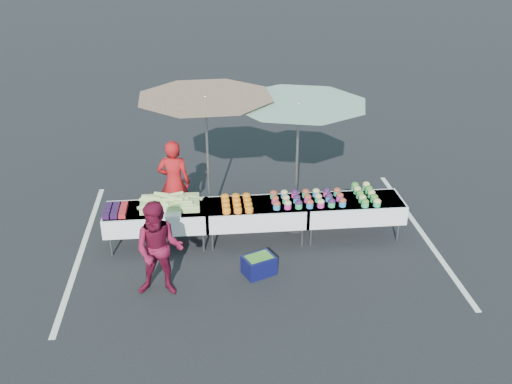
{
  "coord_description": "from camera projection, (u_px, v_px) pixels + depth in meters",
  "views": [
    {
      "loc": [
        -0.9,
        -9.18,
        5.51
      ],
      "look_at": [
        0.0,
        0.0,
        1.0
      ],
      "focal_mm": 40.0,
      "sensor_mm": 36.0,
      "label": 1
    }
  ],
  "objects": [
    {
      "name": "storage_bin",
      "position": [
        259.0,
        265.0,
        9.63
      ],
      "size": [
        0.62,
        0.55,
        0.34
      ],
      "rotation": [
        0.0,
        0.0,
        0.41
      ],
      "color": "#0B0E3B",
      "rests_on": "ground"
    },
    {
      "name": "umbrella_right",
      "position": [
        299.0,
        114.0,
        10.12
      ],
      "size": [
        2.78,
        2.78,
        2.55
      ],
      "rotation": [
        0.0,
        0.0,
        0.12
      ],
      "color": "black",
      "rests_on": "ground"
    },
    {
      "name": "stripe_right",
      "position": [
        421.0,
        231.0,
        10.98
      ],
      "size": [
        0.1,
        5.0,
        0.0
      ],
      "primitive_type": "cube",
      "color": "silver",
      "rests_on": "ground"
    },
    {
      "name": "potato_cups",
      "position": [
        308.0,
        198.0,
        10.42
      ],
      "size": [
        1.34,
        0.58,
        0.16
      ],
      "color": "#2B7BCA",
      "rests_on": "table_right"
    },
    {
      "name": "umbrella_left",
      "position": [
        206.0,
        108.0,
        10.32
      ],
      "size": [
        3.25,
        3.25,
        2.59
      ],
      "rotation": [
        0.0,
        0.0,
        -0.35
      ],
      "color": "black",
      "rests_on": "ground"
    },
    {
      "name": "carrot_bowls",
      "position": [
        237.0,
        203.0,
        10.31
      ],
      "size": [
        0.55,
        0.69,
        0.11
      ],
      "color": "orange",
      "rests_on": "table_center"
    },
    {
      "name": "table_left",
      "position": [
        157.0,
        217.0,
        10.29
      ],
      "size": [
        1.86,
        0.81,
        0.75
      ],
      "color": "white",
      "rests_on": "ground"
    },
    {
      "name": "berry_punnets",
      "position": [
        115.0,
        210.0,
        10.08
      ],
      "size": [
        0.4,
        0.54,
        0.08
      ],
      "color": "black",
      "rests_on": "table_left"
    },
    {
      "name": "ground",
      "position": [
        256.0,
        240.0,
        10.7
      ],
      "size": [
        80.0,
        80.0,
        0.0
      ],
      "primitive_type": "plane",
      "color": "black"
    },
    {
      "name": "stripe_left",
      "position": [
        82.0,
        248.0,
        10.42
      ],
      "size": [
        0.1,
        5.0,
        0.0
      ],
      "primitive_type": "cube",
      "color": "silver",
      "rests_on": "ground"
    },
    {
      "name": "customer",
      "position": [
        159.0,
        250.0,
        8.86
      ],
      "size": [
        0.85,
        0.7,
        1.62
      ],
      "primitive_type": "imported",
      "rotation": [
        0.0,
        0.0,
        -0.12
      ],
      "color": "maroon",
      "rests_on": "ground"
    },
    {
      "name": "plastic_bags",
      "position": [
        172.0,
        215.0,
        9.96
      ],
      "size": [
        0.3,
        0.25,
        0.05
      ],
      "primitive_type": "cube",
      "color": "white",
      "rests_on": "table_left"
    },
    {
      "name": "vendor",
      "position": [
        174.0,
        183.0,
        10.95
      ],
      "size": [
        0.67,
        0.48,
        1.72
      ],
      "primitive_type": "imported",
      "rotation": [
        0.0,
        0.0,
        3.03
      ],
      "color": "#9E1215",
      "rests_on": "ground"
    },
    {
      "name": "table_right",
      "position": [
        352.0,
        208.0,
        10.61
      ],
      "size": [
        1.86,
        0.81,
        0.75
      ],
      "color": "white",
      "rests_on": "ground"
    },
    {
      "name": "corn_pile",
      "position": [
        170.0,
        203.0,
        10.24
      ],
      "size": [
        1.16,
        0.57,
        0.26
      ],
      "color": "#A9D26B",
      "rests_on": "table_left"
    },
    {
      "name": "bean_baskets",
      "position": [
        366.0,
        194.0,
        10.6
      ],
      "size": [
        0.36,
        0.86,
        0.15
      ],
      "color": "#2AA865",
      "rests_on": "table_right"
    },
    {
      "name": "table_center",
      "position": [
        256.0,
        212.0,
        10.45
      ],
      "size": [
        1.86,
        0.81,
        0.75
      ],
      "color": "white",
      "rests_on": "ground"
    }
  ]
}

